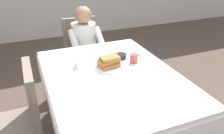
{
  "coord_description": "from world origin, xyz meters",
  "views": [
    {
      "loc": [
        -0.65,
        -1.61,
        1.69
      ],
      "look_at": [
        0.02,
        0.04,
        0.79
      ],
      "focal_mm": 36.63,
      "sensor_mm": 36.0,
      "label": 1
    }
  ],
  "objects": [
    {
      "name": "chair_left_side",
      "position": [
        -0.77,
        0.0,
        0.53
      ],
      "size": [
        0.45,
        0.44,
        0.93
      ],
      "rotation": [
        0.0,
        0.0,
        1.57
      ],
      "color": "#7A6B5B",
      "rests_on": "ground"
    },
    {
      "name": "knife_right_of_plate",
      "position": [
        0.22,
        0.11,
        0.74
      ],
      "size": [
        0.03,
        0.2,
        0.0
      ],
      "primitive_type": "cube",
      "rotation": [
        0.0,
        0.0,
        1.64
      ],
      "color": "silver",
      "rests_on": "dining_table_main"
    },
    {
      "name": "plate_breakfast",
      "position": [
        0.03,
        0.13,
        0.75
      ],
      "size": [
        0.28,
        0.28,
        0.02
      ],
      "primitive_type": "cylinder",
      "color": "white",
      "rests_on": "dining_table_main"
    },
    {
      "name": "dining_table_main",
      "position": [
        0.0,
        0.0,
        0.65
      ],
      "size": [
        1.12,
        1.52,
        0.74
      ],
      "color": "white",
      "rests_on": "ground"
    },
    {
      "name": "spoon_near_edge",
      "position": [
        0.0,
        -0.2,
        0.74
      ],
      "size": [
        0.15,
        0.03,
        0.0
      ],
      "primitive_type": "cube",
      "rotation": [
        0.0,
        0.0,
        -0.07
      ],
      "color": "silver",
      "rests_on": "dining_table_main"
    },
    {
      "name": "chair_diner",
      "position": [
        0.04,
        1.17,
        0.53
      ],
      "size": [
        0.44,
        0.45,
        0.93
      ],
      "rotation": [
        0.0,
        0.0,
        3.14
      ],
      "color": "#7A6B5B",
      "rests_on": "ground"
    },
    {
      "name": "syrup_pitcher",
      "position": [
        -0.26,
        0.22,
        0.78
      ],
      "size": [
        0.08,
        0.08,
        0.07
      ],
      "color": "silver",
      "rests_on": "dining_table_main"
    },
    {
      "name": "bowl_butter",
      "position": [
        0.21,
        0.28,
        0.76
      ],
      "size": [
        0.11,
        0.11,
        0.04
      ],
      "primitive_type": "cylinder",
      "color": "black",
      "rests_on": "dining_table_main"
    },
    {
      "name": "cup_coffee",
      "position": [
        0.28,
        0.14,
        0.78
      ],
      "size": [
        0.11,
        0.08,
        0.08
      ],
      "color": "#B24C42",
      "rests_on": "dining_table_main"
    },
    {
      "name": "napkin_folded",
      "position": [
        -0.27,
        -0.05,
        0.74
      ],
      "size": [
        0.17,
        0.13,
        0.01
      ],
      "primitive_type": "cube",
      "rotation": [
        0.0,
        0.0,
        -0.04
      ],
      "color": "white",
      "rests_on": "dining_table_main"
    },
    {
      "name": "diner_person",
      "position": [
        0.04,
        1.01,
        0.67
      ],
      "size": [
        0.4,
        0.43,
        1.12
      ],
      "rotation": [
        0.0,
        0.0,
        3.14
      ],
      "color": "silver",
      "rests_on": "ground"
    },
    {
      "name": "fork_left_of_plate",
      "position": [
        -0.16,
        0.11,
        0.74
      ],
      "size": [
        0.03,
        0.18,
        0.0
      ],
      "primitive_type": "cube",
      "rotation": [
        0.0,
        0.0,
        1.48
      ],
      "color": "silver",
      "rests_on": "dining_table_main"
    },
    {
      "name": "breakfast_stack",
      "position": [
        0.02,
        0.13,
        0.8
      ],
      "size": [
        0.21,
        0.17,
        0.09
      ],
      "color": "#A36B33",
      "rests_on": "plate_breakfast"
    }
  ]
}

